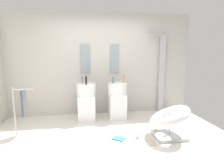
# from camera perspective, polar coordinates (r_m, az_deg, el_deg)

# --- Properties ---
(ground_plane) EXTENTS (4.80, 3.60, 0.04)m
(ground_plane) POSITION_cam_1_polar(r_m,az_deg,el_deg) (3.48, -1.10, -17.51)
(ground_plane) COLOR silver
(rear_partition) EXTENTS (4.80, 0.10, 2.60)m
(rear_partition) POSITION_cam_1_polar(r_m,az_deg,el_deg) (4.76, -3.84, 6.22)
(rear_partition) COLOR beige
(rear_partition) RESTS_ON ground_plane
(pedestal_sink_left) EXTENTS (0.45, 0.45, 0.98)m
(pedestal_sink_left) POSITION_cam_1_polar(r_m,az_deg,el_deg) (4.37, -8.04, -5.23)
(pedestal_sink_left) COLOR white
(pedestal_sink_left) RESTS_ON ground_plane
(pedestal_sink_right) EXTENTS (0.45, 0.45, 0.98)m
(pedestal_sink_right) POSITION_cam_1_polar(r_m,az_deg,el_deg) (4.44, 1.67, -4.91)
(pedestal_sink_right) COLOR white
(pedestal_sink_right) RESTS_ON ground_plane
(vanity_mirror_left) EXTENTS (0.22, 0.03, 0.71)m
(vanity_mirror_left) POSITION_cam_1_polar(r_m,az_deg,el_deg) (4.67, -8.39, 7.74)
(vanity_mirror_left) COLOR #8C9EA8
(vanity_mirror_right) EXTENTS (0.22, 0.03, 0.71)m
(vanity_mirror_right) POSITION_cam_1_polar(r_m,az_deg,el_deg) (4.73, 0.76, 7.85)
(vanity_mirror_right) COLOR #8C9EA8
(shower_column) EXTENTS (0.49, 0.24, 2.05)m
(shower_column) POSITION_cam_1_polar(r_m,az_deg,el_deg) (5.07, 15.10, 3.61)
(shower_column) COLOR #B7BABF
(shower_column) RESTS_ON ground_plane
(lounge_chair) EXTENTS (1.03, 1.03, 0.65)m
(lounge_chair) POSITION_cam_1_polar(r_m,az_deg,el_deg) (3.63, 17.52, -10.49)
(lounge_chair) COLOR #B7BABF
(lounge_chair) RESTS_ON ground_plane
(towel_rack) EXTENTS (0.37, 0.22, 0.95)m
(towel_rack) POSITION_cam_1_polar(r_m,az_deg,el_deg) (3.85, -26.26, -5.56)
(towel_rack) COLOR #B7BABF
(towel_rack) RESTS_ON ground_plane
(area_rug) EXTENTS (0.97, 0.74, 0.01)m
(area_rug) POSITION_cam_1_polar(r_m,az_deg,el_deg) (3.57, 4.16, -16.40)
(area_rug) COLOR beige
(area_rug) RESTS_ON ground_plane
(magazine_teal) EXTENTS (0.28, 0.26, 0.02)m
(magazine_teal) POSITION_cam_1_polar(r_m,az_deg,el_deg) (3.49, 2.09, -16.76)
(magazine_teal) COLOR teal
(magazine_teal) RESTS_ON area_rug
(coffee_mug) EXTENTS (0.08, 0.08, 0.10)m
(coffee_mug) POSITION_cam_1_polar(r_m,az_deg,el_deg) (3.57, 8.37, -15.50)
(coffee_mug) COLOR white
(coffee_mug) RESTS_ON area_rug
(soap_bottle_black) EXTENTS (0.04, 0.04, 0.20)m
(soap_bottle_black) POSITION_cam_1_polar(r_m,az_deg,el_deg) (4.12, -8.10, 1.08)
(soap_bottle_black) COLOR black
(soap_bottle_black) RESTS_ON pedestal_sink_left
(soap_bottle_green) EXTENTS (0.06, 0.06, 0.14)m
(soap_bottle_green) POSITION_cam_1_polar(r_m,az_deg,el_deg) (4.28, 0.37, 1.10)
(soap_bottle_green) COLOR #59996B
(soap_bottle_green) RESTS_ON pedestal_sink_right
(soap_bottle_grey) EXTENTS (0.06, 0.06, 0.14)m
(soap_bottle_grey) POSITION_cam_1_polar(r_m,az_deg,el_deg) (4.34, -9.30, 1.07)
(soap_bottle_grey) COLOR #99999E
(soap_bottle_grey) RESTS_ON pedestal_sink_left
(soap_bottle_amber) EXTENTS (0.04, 0.04, 0.18)m
(soap_bottle_amber) POSITION_cam_1_polar(r_m,az_deg,el_deg) (4.37, 3.73, 1.46)
(soap_bottle_amber) COLOR #C68C38
(soap_bottle_amber) RESTS_ON pedestal_sink_right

